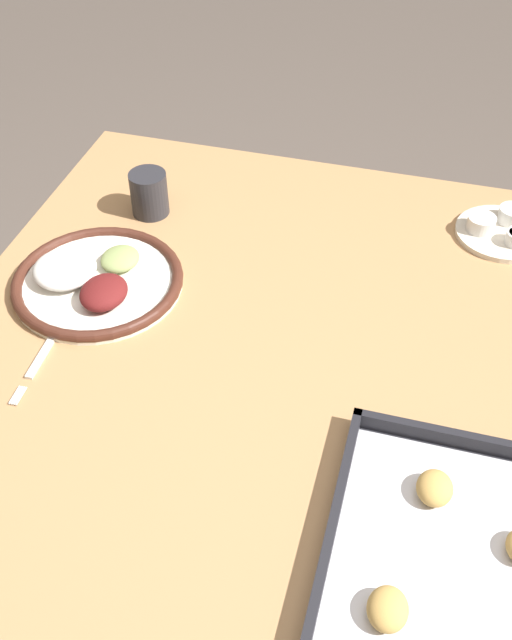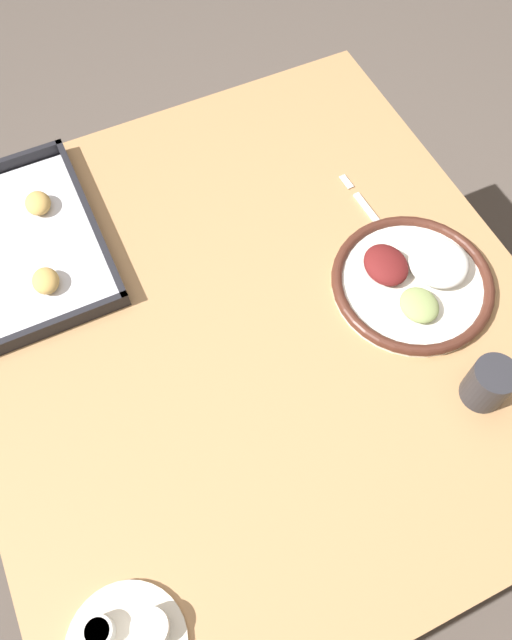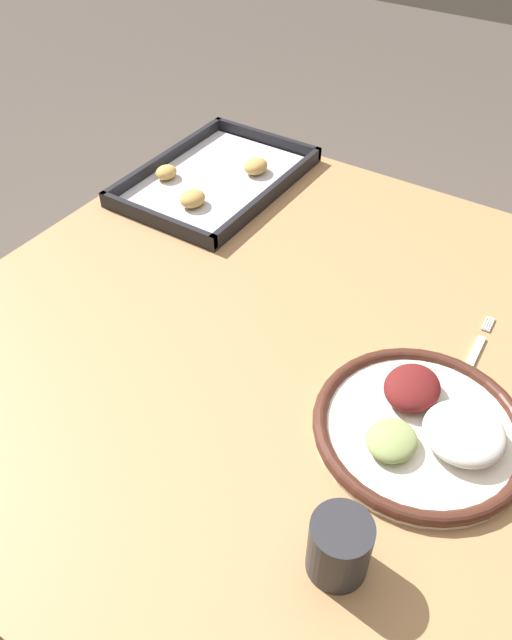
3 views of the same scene
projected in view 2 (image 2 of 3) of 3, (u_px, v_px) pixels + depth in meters
name	position (u px, v px, depth m)	size (l,w,h in m)	color
ground_plane	(253.00, 443.00, 1.71)	(8.00, 8.00, 0.00)	#564C44
dining_table	(252.00, 345.00, 1.17)	(1.09, 0.99, 0.71)	#AD7F51
dinner_plate	(414.00, 280.00, 1.11)	(0.29, 0.29, 0.05)	white
fork	(371.00, 214.00, 1.20)	(0.20, 0.02, 0.00)	silver
baking_tray	(23.00, 245.00, 1.15)	(0.40, 0.28, 0.04)	black
drinking_cup	(489.00, 384.00, 0.99)	(0.07, 0.07, 0.08)	#28282D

